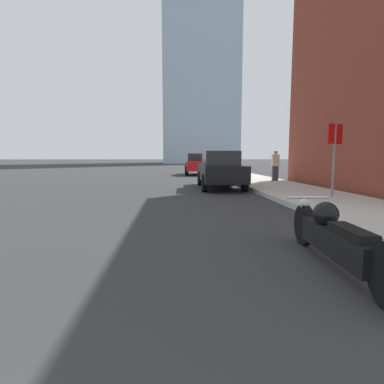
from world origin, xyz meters
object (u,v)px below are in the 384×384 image
parked_car_black (220,169)px  pedestrian (275,165)px  stop_sign (335,147)px  motorcycle (334,237)px  parked_car_red (198,164)px

parked_car_black → pedestrian: size_ratio=2.85×
stop_sign → pedestrian: bearing=86.2°
parked_car_black → motorcycle: bearing=-89.3°
parked_car_black → stop_sign: bearing=-54.6°
parked_car_red → stop_sign: bearing=-77.2°
pedestrian → parked_car_red: bearing=112.5°
parked_car_black → parked_car_red: 10.29m
pedestrian → motorcycle: bearing=-106.1°
motorcycle → stop_sign: bearing=65.0°
parked_car_black → parked_car_red: size_ratio=1.10×
parked_car_black → parked_car_red: parked_car_red is taller
stop_sign → pedestrian: 6.43m
pedestrian → parked_car_black: bearing=-146.6°
motorcycle → parked_car_red: size_ratio=0.66×
motorcycle → pedestrian: (3.40, 11.82, 0.56)m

